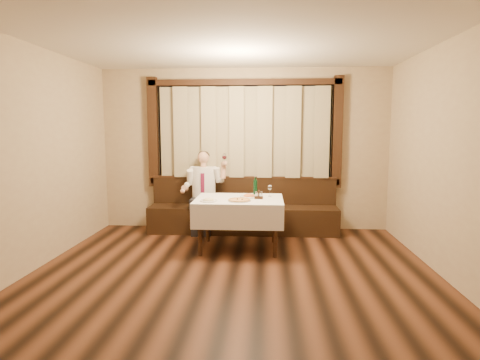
# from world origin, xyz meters

# --- Properties ---
(room) EXTENTS (5.01, 6.01, 2.81)m
(room) POSITION_xyz_m (-0.00, 0.97, 1.50)
(room) COLOR black
(room) RESTS_ON ground
(banquette) EXTENTS (3.20, 0.61, 0.94)m
(banquette) POSITION_xyz_m (0.00, 2.72, 0.31)
(banquette) COLOR black
(banquette) RESTS_ON ground
(dining_table) EXTENTS (1.27, 0.97, 0.76)m
(dining_table) POSITION_xyz_m (0.00, 1.70, 0.65)
(dining_table) COLOR black
(dining_table) RESTS_ON ground
(pizza) EXTENTS (0.33, 0.33, 0.03)m
(pizza) POSITION_xyz_m (0.02, 1.48, 0.77)
(pizza) COLOR white
(pizza) RESTS_ON dining_table
(pasta_red) EXTENTS (0.27, 0.27, 0.09)m
(pasta_red) POSITION_xyz_m (0.14, 1.80, 0.79)
(pasta_red) COLOR white
(pasta_red) RESTS_ON dining_table
(pasta_cream) EXTENTS (0.25, 0.25, 0.08)m
(pasta_cream) POSITION_xyz_m (-0.41, 1.44, 0.79)
(pasta_cream) COLOR white
(pasta_cream) RESTS_ON dining_table
(green_bottle) EXTENTS (0.06, 0.06, 0.28)m
(green_bottle) POSITION_xyz_m (0.23, 2.06, 0.88)
(green_bottle) COLOR #104D24
(green_bottle) RESTS_ON dining_table
(table_wine_glass) EXTENTS (0.07, 0.07, 0.18)m
(table_wine_glass) POSITION_xyz_m (0.45, 1.89, 0.88)
(table_wine_glass) COLOR white
(table_wine_glass) RESTS_ON dining_table
(cruet_caddy) EXTENTS (0.12, 0.07, 0.13)m
(cruet_caddy) POSITION_xyz_m (0.29, 1.67, 0.80)
(cruet_caddy) COLOR black
(cruet_caddy) RESTS_ON dining_table
(seated_man) EXTENTS (0.75, 0.56, 1.38)m
(seated_man) POSITION_xyz_m (-0.67, 2.63, 0.81)
(seated_man) COLOR black
(seated_man) RESTS_ON ground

